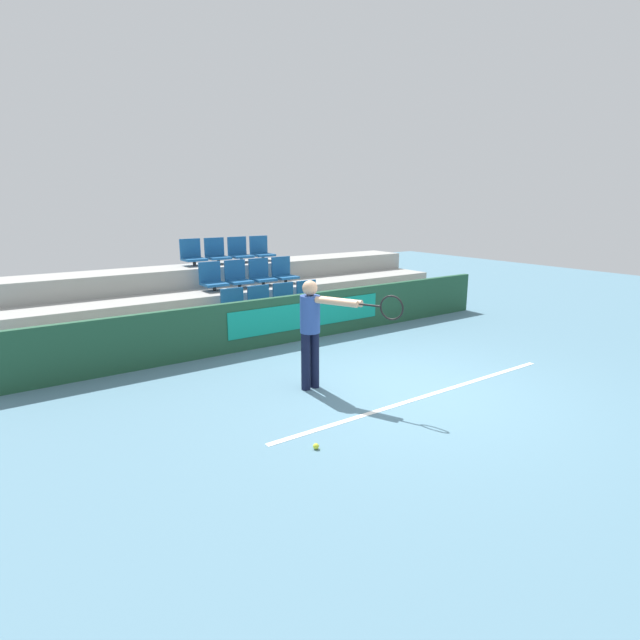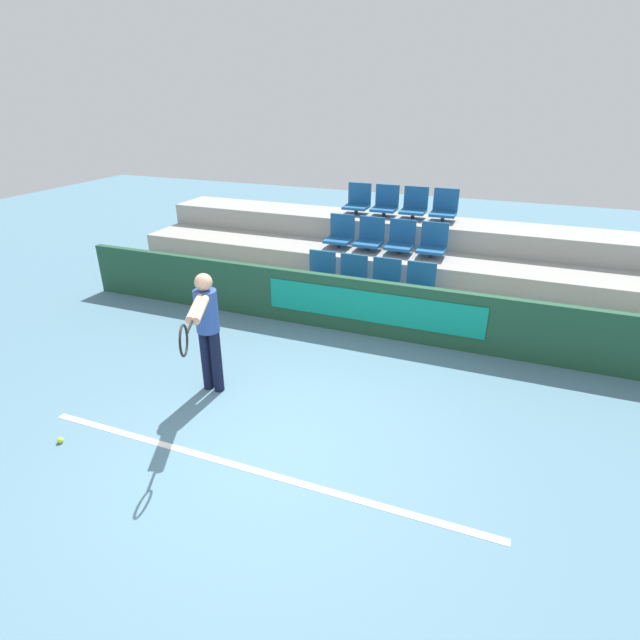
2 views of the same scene
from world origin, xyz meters
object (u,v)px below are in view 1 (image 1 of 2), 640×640
Objects in this scene: stadium_chair_3 at (309,298)px; stadium_chair_10 at (239,252)px; stadium_chair_1 at (262,304)px; tennis_ball at (316,446)px; stadium_chair_0 at (235,307)px; stadium_chair_11 at (261,251)px; stadium_chair_2 at (286,301)px; stadium_chair_4 at (212,279)px; stadium_chair_8 at (193,255)px; stadium_chair_6 at (261,275)px; stadium_chair_5 at (238,277)px; stadium_chair_9 at (217,253)px; stadium_chair_7 at (284,273)px; tennis_player at (315,325)px.

stadium_chair_10 reaches higher than stadium_chair_3.
stadium_chair_1 is at bearing -105.36° from stadium_chair_10.
stadium_chair_1 reaches higher than tennis_ball.
stadium_chair_0 is 1.00× the size of stadium_chair_1.
stadium_chair_2 is at bearing -105.36° from stadium_chair_11.
stadium_chair_2 is at bearing -42.30° from stadium_chair_4.
stadium_chair_8 is 1.00× the size of stadium_chair_11.
stadium_chair_2 is 1.00× the size of stadium_chair_6.
stadium_chair_5 is at bearing 0.00° from stadium_chair_4.
stadium_chair_4 reaches higher than stadium_chair_1.
tennis_ball is (-1.82, -6.64, -1.44)m from stadium_chair_9.
stadium_chair_1 is 1.26m from stadium_chair_4.
stadium_chair_9 is (0.00, 2.09, 0.83)m from stadium_chair_1.
stadium_chair_10 reaches higher than stadium_chair_5.
stadium_chair_4 is 1.72m from stadium_chair_7.
stadium_chair_9 is at bearing 90.00° from stadium_chair_1.
stadium_chair_4 and stadium_chair_5 have the same top height.
stadium_chair_5 is at bearing -90.00° from stadium_chair_9.
stadium_chair_6 is 0.57m from stadium_chair_7.
stadium_chair_2 is at bearing 0.00° from stadium_chair_1.
stadium_chair_3 is 2.52m from stadium_chair_9.
stadium_chair_7 is (1.72, 0.00, 0.00)m from stadium_chair_4.
stadium_chair_4 is at bearing 148.76° from stadium_chair_3.
stadium_chair_9 is at bearing 61.21° from stadium_chair_4.
stadium_chair_7 is at bearing 0.00° from stadium_chair_6.
stadium_chair_6 is 8.82× the size of tennis_ball.
stadium_chair_7 is 1.00× the size of stadium_chair_8.
stadium_chair_3 reaches higher than tennis_ball.
stadium_chair_5 is 1.00× the size of stadium_chair_7.
stadium_chair_6 is (1.15, 1.04, 0.41)m from stadium_chair_0.
stadium_chair_8 is at bearing 118.79° from stadium_chair_2.
stadium_chair_10 is 1.00× the size of stadium_chair_11.
stadium_chair_0 and stadium_chair_3 have the same top height.
tennis_ball is at bearing -117.78° from stadium_chair_2.
stadium_chair_4 is 1.26m from stadium_chair_9.
stadium_chair_0 is at bearing -105.36° from stadium_chair_9.
stadium_chair_7 is at bearing 90.00° from stadium_chair_3.
stadium_chair_3 is at bearing 0.00° from stadium_chair_1.
stadium_chair_7 is at bearing 0.00° from stadium_chair_5.
stadium_chair_0 is 1.00× the size of stadium_chair_11.
stadium_chair_2 is 0.57m from stadium_chair_3.
stadium_chair_4 is (-1.15, 1.04, 0.41)m from stadium_chair_2.
tennis_player is (-0.82, -3.08, 0.31)m from stadium_chair_1.
stadium_chair_7 is (0.57, 1.04, 0.41)m from stadium_chair_2.
stadium_chair_9 reaches higher than stadium_chair_3.
stadium_chair_0 is at bearing -118.79° from stadium_chair_10.
stadium_chair_6 is (0.00, 1.04, 0.41)m from stadium_chair_2.
stadium_chair_10 reaches higher than stadium_chair_6.
stadium_chair_11 reaches higher than stadium_chair_0.
stadium_chair_3 is (1.72, 0.00, 0.00)m from stadium_chair_0.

